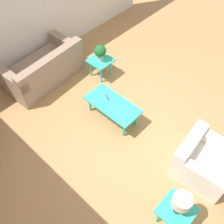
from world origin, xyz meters
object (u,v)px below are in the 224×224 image
object	(u,v)px
coffee_table	(113,105)
potted_plant	(100,52)
side_table_plant	(101,62)
table_lamp	(181,203)
sofa	(44,69)
armchair	(203,162)
side_table_lamp	(176,212)

from	to	relation	value
coffee_table	potted_plant	distance (m)	1.35
side_table_plant	table_lamp	distance (m)	3.59
coffee_table	table_lamp	size ratio (longest dim) A/B	2.56
sofa	potted_plant	xyz separation A→B (m)	(-0.84, -0.98, 0.38)
armchair	potted_plant	xyz separation A→B (m)	(3.01, -0.58, 0.40)
sofa	coffee_table	size ratio (longest dim) A/B	1.63
coffee_table	sofa	bearing A→B (deg)	6.93
potted_plant	armchair	bearing A→B (deg)	169.13
side_table_plant	coffee_table	bearing A→B (deg)	144.93
sofa	side_table_plant	size ratio (longest dim) A/B	3.74
side_table_plant	sofa	bearing A→B (deg)	49.52
armchair	side_table_plant	xyz separation A→B (m)	(3.01, -0.58, 0.10)
side_table_lamp	potted_plant	size ratio (longest dim) A/B	1.29
armchair	side_table_plant	size ratio (longest dim) A/B	1.95
armchair	coffee_table	size ratio (longest dim) A/B	0.85
sofa	coffee_table	distance (m)	1.92
sofa	side_table_plant	world-z (taller)	sofa
coffee_table	side_table_lamp	bearing A→B (deg)	157.03
side_table_plant	side_table_lamp	size ratio (longest dim) A/B	1.00
potted_plant	table_lamp	xyz separation A→B (m)	(-3.17, 1.64, 0.07)
side_table_plant	side_table_lamp	bearing A→B (deg)	152.62
armchair	potted_plant	bearing A→B (deg)	74.34
side_table_plant	potted_plant	bearing A→B (deg)	165.96
side_table_lamp	table_lamp	distance (m)	0.37
armchair	table_lamp	bearing A→B (deg)	-176.49
side_table_plant	potted_plant	world-z (taller)	potted_plant
armchair	side_table_lamp	size ratio (longest dim) A/B	1.95
coffee_table	potted_plant	world-z (taller)	potted_plant
armchair	coffee_table	world-z (taller)	armchair
coffee_table	side_table_plant	world-z (taller)	side_table_plant
sofa	side_table_plant	bearing A→B (deg)	135.51
sofa	potted_plant	size ratio (longest dim) A/B	4.82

